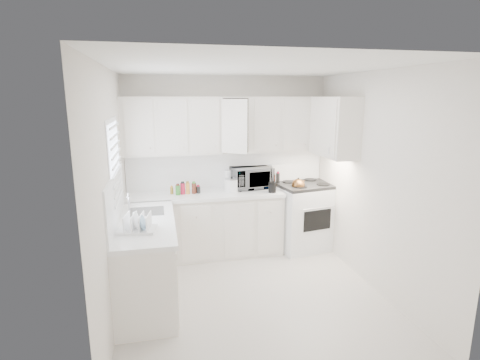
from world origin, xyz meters
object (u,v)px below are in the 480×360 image
object	(u,v)px
utensil_crock	(272,180)
dish_rack	(137,221)
tea_kettle	(298,184)
rice_cooker	(232,184)
stove	(305,207)
microwave	(251,175)

from	to	relation	value
utensil_crock	dish_rack	bearing A→B (deg)	-146.11
tea_kettle	rice_cooker	bearing A→B (deg)	145.93
stove	rice_cooker	bearing A→B (deg)	168.29
stove	rice_cooker	size ratio (longest dim) A/B	6.03
stove	utensil_crock	bearing A→B (deg)	-174.19
stove	rice_cooker	xyz separation A→B (m)	(-1.13, 0.03, 0.41)
stove	tea_kettle	distance (m)	0.47
tea_kettle	utensil_crock	world-z (taller)	utensil_crock
rice_cooker	dish_rack	distance (m)	1.91
microwave	dish_rack	distance (m)	2.23
tea_kettle	rice_cooker	xyz separation A→B (m)	(-0.95, 0.19, 0.01)
stove	tea_kettle	world-z (taller)	stove
microwave	stove	bearing A→B (deg)	-20.66
utensil_crock	microwave	bearing A→B (deg)	125.28
tea_kettle	microwave	world-z (taller)	microwave
rice_cooker	utensil_crock	size ratio (longest dim) A/B	0.59
stove	utensil_crock	distance (m)	0.77
tea_kettle	utensil_crock	xyz separation A→B (m)	(-0.40, -0.00, 0.08)
stove	tea_kettle	size ratio (longest dim) A/B	5.45
microwave	utensil_crock	distance (m)	0.40
tea_kettle	rice_cooker	world-z (taller)	rice_cooker
utensil_crock	tea_kettle	bearing A→B (deg)	0.70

